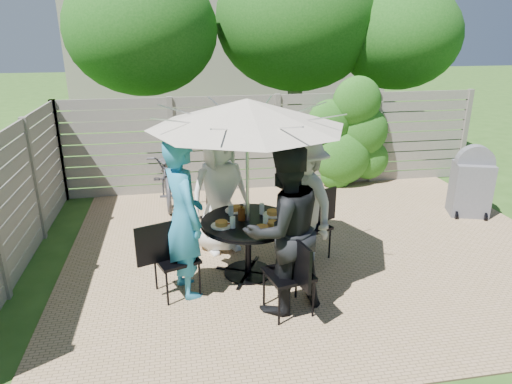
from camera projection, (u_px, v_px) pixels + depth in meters
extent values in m
plane|color=#284B17|center=(322.00, 257.00, 6.37)|extent=(60.00, 60.00, 0.00)
cube|color=#A3835F|center=(312.00, 241.00, 6.83)|extent=(7.00, 6.00, 0.02)
cube|color=gray|center=(277.00, 142.00, 8.84)|extent=(8.00, 0.10, 1.85)
cube|color=gray|center=(16.00, 200.00, 5.87)|extent=(0.10, 5.00, 1.85)
ellipsoid|color=#225613|center=(348.00, 142.00, 8.94)|extent=(1.20, 0.70, 1.80)
cube|color=gray|center=(224.00, 43.00, 16.64)|extent=(10.00, 6.00, 5.00)
ellipsoid|color=#144510|center=(142.00, 30.00, 9.58)|extent=(3.20, 3.20, 2.72)
ellipsoid|color=#144510|center=(297.00, 20.00, 10.55)|extent=(3.80, 3.80, 3.23)
ellipsoid|color=#144510|center=(398.00, 36.00, 10.38)|extent=(2.80, 2.80, 2.38)
cylinder|color=black|center=(248.00, 222.00, 5.67)|extent=(1.47, 1.47, 0.03)
cylinder|color=black|center=(248.00, 248.00, 5.80)|extent=(0.08, 0.08, 0.75)
cylinder|color=black|center=(248.00, 273.00, 5.92)|extent=(0.62, 0.62, 0.04)
cylinder|color=silver|center=(248.00, 197.00, 5.56)|extent=(0.04, 0.04, 2.15)
cone|color=#BBB19B|center=(247.00, 113.00, 5.21)|extent=(2.96, 2.96, 0.33)
cube|color=black|center=(217.00, 220.00, 6.57)|extent=(0.50, 0.50, 0.03)
cube|color=black|center=(212.00, 201.00, 6.66)|extent=(0.14, 0.40, 0.41)
imported|color=white|center=(220.00, 192.00, 6.31)|extent=(0.99, 0.80, 1.75)
cube|color=black|center=(176.00, 259.00, 5.33)|extent=(0.59, 0.59, 0.04)
cube|color=black|center=(156.00, 244.00, 5.14)|extent=(0.44, 0.19, 0.47)
imported|color=teal|center=(184.00, 218.00, 5.22)|extent=(0.66, 0.81, 1.93)
cube|color=black|center=(289.00, 274.00, 4.98)|extent=(0.56, 0.56, 0.04)
cube|color=black|center=(299.00, 263.00, 4.68)|extent=(0.13, 0.47, 0.48)
imported|color=black|center=(284.00, 230.00, 4.91)|extent=(1.12, 0.99, 1.93)
cube|color=black|center=(310.00, 227.00, 6.20)|extent=(0.61, 0.61, 0.04)
cube|color=black|center=(323.00, 206.00, 6.24)|extent=(0.43, 0.23, 0.47)
imported|color=#969793|center=(303.00, 201.00, 6.01)|extent=(0.97, 1.26, 1.72)
cylinder|color=white|center=(235.00, 210.00, 5.96)|extent=(0.26, 0.26, 0.01)
cylinder|color=#B48335|center=(235.00, 208.00, 5.95)|extent=(0.15, 0.15, 0.05)
cylinder|color=white|center=(221.00, 226.00, 5.50)|extent=(0.26, 0.26, 0.01)
cylinder|color=#B48335|center=(221.00, 223.00, 5.49)|extent=(0.15, 0.15, 0.05)
cylinder|color=white|center=(262.00, 231.00, 5.37)|extent=(0.26, 0.26, 0.01)
cylinder|color=#B48335|center=(262.00, 228.00, 5.36)|extent=(0.15, 0.15, 0.05)
cylinder|color=white|center=(273.00, 215.00, 5.83)|extent=(0.26, 0.26, 0.01)
cylinder|color=#B48335|center=(273.00, 212.00, 5.82)|extent=(0.15, 0.15, 0.05)
cylinder|color=white|center=(273.00, 226.00, 5.50)|extent=(0.24, 0.24, 0.01)
cylinder|color=#B48335|center=(273.00, 223.00, 5.49)|extent=(0.14, 0.14, 0.05)
cylinder|color=silver|center=(231.00, 210.00, 5.81)|extent=(0.07, 0.07, 0.14)
cylinder|color=silver|center=(233.00, 222.00, 5.44)|extent=(0.07, 0.07, 0.14)
cylinder|color=silver|center=(266.00, 221.00, 5.48)|extent=(0.07, 0.07, 0.14)
cylinder|color=silver|center=(262.00, 209.00, 5.85)|extent=(0.07, 0.07, 0.14)
cylinder|color=#59280C|center=(242.00, 214.00, 5.65)|extent=(0.09, 0.09, 0.16)
cylinder|color=#C6B293|center=(247.00, 209.00, 5.87)|extent=(0.08, 0.08, 0.12)
imported|color=#333338|center=(167.00, 175.00, 8.27)|extent=(0.78, 1.92, 0.99)
cube|color=slate|center=(470.00, 190.00, 7.65)|extent=(0.71, 0.62, 0.92)
cylinder|color=slate|center=(475.00, 163.00, 7.49)|extent=(0.63, 0.37, 0.61)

